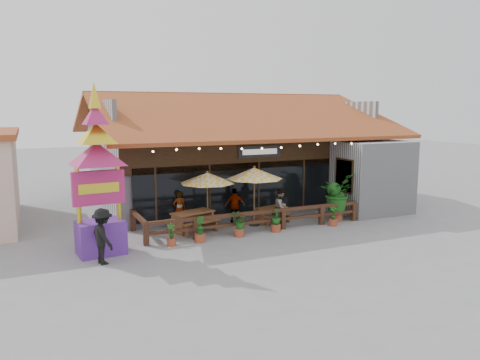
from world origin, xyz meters
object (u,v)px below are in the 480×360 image
umbrella_left (207,178)px  picnic_table_left (193,218)px  tropical_plant (337,194)px  thai_sign_tower (97,158)px  picnic_table_right (271,212)px  pedestrian (103,236)px  umbrella_right (254,174)px

umbrella_left → picnic_table_left: bearing=-168.3°
umbrella_left → picnic_table_left: (-0.74, -0.15, -1.65)m
umbrella_left → tropical_plant: bearing=-9.9°
thai_sign_tower → tropical_plant: (10.80, 0.72, -2.21)m
picnic_table_right → pedestrian: pedestrian is taller
umbrella_right → umbrella_left: bearing=171.0°
picnic_table_right → tropical_plant: (2.96, -0.95, 0.79)m
umbrella_left → picnic_table_right: size_ratio=1.66×
umbrella_left → picnic_table_right: 3.54m
thai_sign_tower → pedestrian: size_ratio=3.45×
picnic_table_left → tropical_plant: bearing=-7.5°
picnic_table_left → picnic_table_right: picnic_table_left is taller
tropical_plant → pedestrian: 11.05m
picnic_table_left → pedestrian: size_ratio=1.14×
picnic_table_right → pedestrian: (-7.93, -2.84, 0.47)m
picnic_table_right → umbrella_right: bearing=-166.9°
thai_sign_tower → picnic_table_right: bearing=12.0°
picnic_table_left → thai_sign_tower: (-4.03, -1.61, 2.89)m
picnic_table_right → thai_sign_tower: 8.56m
umbrella_right → pedestrian: 7.55m
picnic_table_right → pedestrian: size_ratio=0.89×
tropical_plant → pedestrian: bearing=-170.2°
umbrella_right → pedestrian: umbrella_right is taller
umbrella_right → picnic_table_left: umbrella_right is taller
tropical_plant → pedestrian: (-10.89, -1.89, -0.31)m
picnic_table_right → thai_sign_tower: thai_sign_tower is taller
umbrella_right → picnic_table_left: (-2.84, 0.18, -1.77)m
tropical_plant → thai_sign_tower: bearing=-176.2°
umbrella_right → picnic_table_right: 2.13m
picnic_table_left → pedestrian: pedestrian is taller
tropical_plant → umbrella_left: bearing=170.1°
tropical_plant → umbrella_right: bearing=169.7°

